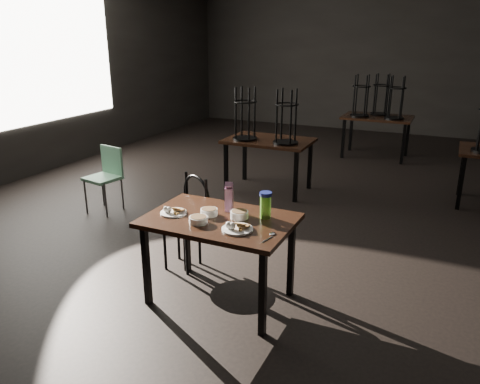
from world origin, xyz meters
The scene contains 14 objects.
room centered at (-0.06, 0.01, 2.33)m, with size 12.00×12.04×3.22m.
main_table centered at (-0.57, -1.95, 0.67)m, with size 1.20×0.80×0.75m.
plate_left centered at (-0.96, -2.02, 0.77)m, with size 0.22×0.22×0.07m.
plate_right centered at (-0.33, -2.11, 0.77)m, with size 0.24×0.24×0.08m.
bowl_near centered at (-0.67, -1.93, 0.78)m, with size 0.14×0.14×0.06m.
bowl_far centered at (-0.42, -1.87, 0.78)m, with size 0.15×0.15×0.06m.
bowl_big centered at (-0.67, -2.11, 0.78)m, with size 0.15×0.15×0.05m.
juice_carton centered at (-0.57, -1.76, 0.87)m, with size 0.08×0.08×0.25m.
water_bottle centered at (-0.23, -1.78, 0.86)m, with size 0.13×0.13×0.22m.
spoon centered at (-0.06, -2.08, 0.75)m, with size 0.05×0.21×0.01m.
bentwood_chair centered at (-1.14, -1.51, 0.54)m, with size 0.48×0.48×0.90m.
school_chair centered at (-2.86, -0.64, 0.49)m, with size 0.44×0.44×0.82m.
bg_table_left centered at (-1.29, 0.93, 0.75)m, with size 1.20×0.80×1.48m.
bg_table_far centered at (-0.22, 3.57, 0.78)m, with size 1.20×0.80×1.48m.
Camera 1 is at (1.08, -5.07, 2.18)m, focal length 35.00 mm.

